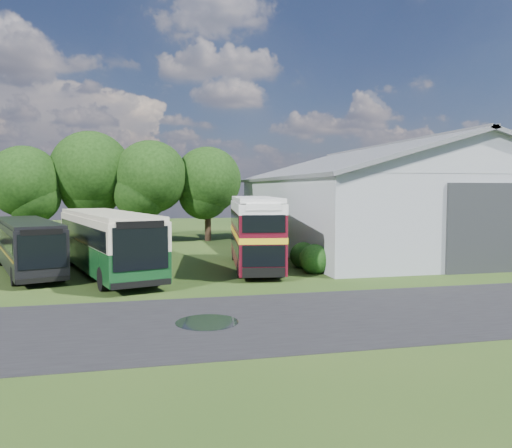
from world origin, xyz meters
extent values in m
plane|color=#1E3812|center=(0.00, 0.00, 0.00)|extent=(120.00, 120.00, 0.00)
cube|color=black|center=(3.00, -3.00, 0.00)|extent=(60.00, 8.00, 0.02)
cylinder|color=black|center=(-1.50, -3.00, 0.00)|extent=(2.20, 2.20, 0.01)
cube|color=gray|center=(15.00, 16.00, 2.75)|extent=(18.00, 24.00, 5.50)
cube|color=#2D3033|center=(15.00, 3.92, 2.50)|extent=(5.20, 0.18, 5.00)
cylinder|color=black|center=(-13.00, 23.50, 1.53)|extent=(0.56, 0.56, 3.06)
sphere|color=black|center=(-13.00, 23.50, 5.27)|extent=(5.78, 5.78, 5.78)
cylinder|color=black|center=(-8.00, 24.80, 1.80)|extent=(0.56, 0.56, 3.60)
sphere|color=black|center=(-8.00, 24.80, 6.20)|extent=(6.80, 6.80, 6.80)
cylinder|color=black|center=(-3.00, 23.80, 1.66)|extent=(0.56, 0.56, 3.31)
sphere|color=black|center=(-3.00, 23.80, 5.70)|extent=(6.26, 6.26, 6.26)
cylinder|color=black|center=(2.00, 24.60, 1.58)|extent=(0.56, 0.56, 3.17)
sphere|color=black|center=(2.00, 24.60, 5.46)|extent=(5.98, 5.98, 5.98)
sphere|color=#194714|center=(5.60, 6.00, 0.00)|extent=(1.70, 1.70, 1.70)
sphere|color=#194714|center=(5.60, 8.00, 0.00)|extent=(1.60, 1.60, 1.60)
cube|color=#0F3718|center=(-5.57, 8.01, 1.87)|extent=(6.40, 12.66, 3.08)
cube|color=#4E0B17|center=(2.77, 8.48, 2.24)|extent=(3.73, 9.98, 3.90)
cube|color=black|center=(-9.91, 9.54, 1.61)|extent=(5.74, 10.85, 2.64)
camera|label=1|loc=(-3.57, -20.04, 4.65)|focal=35.00mm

